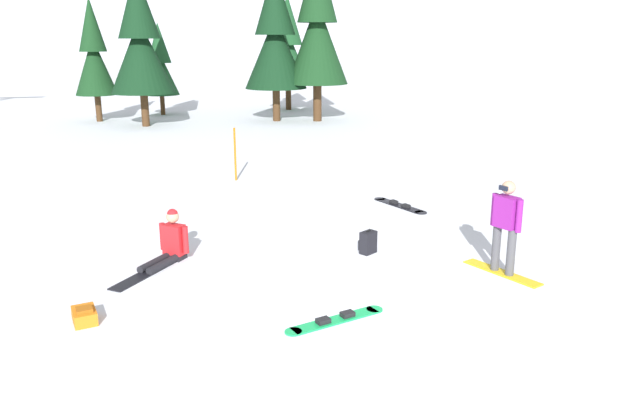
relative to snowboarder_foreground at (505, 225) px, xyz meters
name	(u,v)px	position (x,y,z in m)	size (l,w,h in m)	color
ground_plane	(332,276)	(-2.97, 0.63, -0.90)	(800.00, 800.00, 0.00)	white
snowboarder_foreground	(505,225)	(0.00, 0.00, 0.00)	(0.84, 1.54, 1.70)	yellow
snowboarder_midground	(168,244)	(-5.76, 2.05, -0.55)	(1.40, 1.64, 0.99)	black
loose_snowboard_near_right	(335,320)	(-3.39, -1.10, -0.87)	(1.68, 0.73, 0.09)	#19B259
loose_snowboard_far_spare	(400,205)	(-0.12, 4.66, -0.88)	(0.90, 1.80, 0.09)	black
backpack_black	(368,243)	(-1.99, 1.60, -0.68)	(0.38, 0.37, 0.47)	black
backpack_orange	(84,315)	(-7.00, -0.25, -0.78)	(0.42, 0.55, 0.27)	orange
trail_marker_pole	(235,154)	(-3.76, 8.50, -0.12)	(0.06, 0.06, 1.56)	orange
pine_tree_broad	(94,55)	(-8.88, 23.17, 2.35)	(2.01, 2.01, 5.97)	#472D19
pine_tree_tall	(160,65)	(-5.79, 25.18, 1.74)	(1.89, 1.89, 4.83)	#472D19
pine_tree_leaning	(140,42)	(-6.59, 20.82, 2.95)	(2.92, 2.92, 7.05)	#472D19
pine_tree_young	(275,39)	(-0.26, 21.16, 3.11)	(3.04, 3.04, 7.35)	#472D19
pine_tree_slender	(288,48)	(1.28, 25.83, 2.59)	(2.57, 2.57, 6.40)	#472D19
pine_tree_short	(317,27)	(1.71, 20.62, 3.65)	(3.00, 3.00, 8.35)	#472D19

